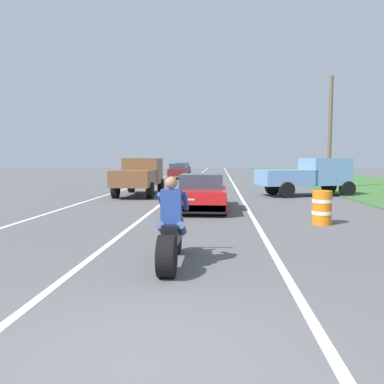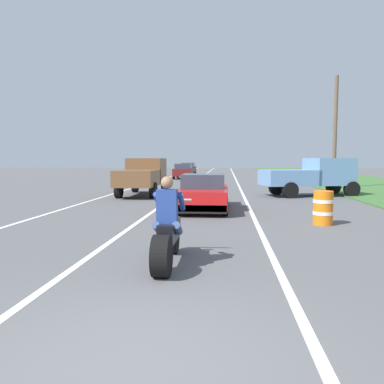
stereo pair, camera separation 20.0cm
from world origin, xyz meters
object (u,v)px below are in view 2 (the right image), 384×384
(sports_car_red, at_px, (204,193))
(pickup_truck_right_shoulder_light_blue, at_px, (312,175))
(motorcycle_with_rider, at_px, (167,234))
(pickup_truck_left_lane_brown, at_px, (143,175))
(construction_barrel_nearest, at_px, (323,208))
(distant_car_further_ahead, at_px, (188,168))
(distant_car_far_ahead, at_px, (184,171))

(sports_car_red, height_order, pickup_truck_right_shoulder_light_blue, pickup_truck_right_shoulder_light_blue)
(motorcycle_with_rider, xyz_separation_m, sports_car_red, (0.19, 7.60, 0.04))
(pickup_truck_left_lane_brown, bearing_deg, motorcycle_with_rider, -75.41)
(construction_barrel_nearest, bearing_deg, pickup_truck_left_lane_brown, 130.77)
(pickup_truck_right_shoulder_light_blue, height_order, distant_car_further_ahead, pickup_truck_right_shoulder_light_blue)
(sports_car_red, xyz_separation_m, construction_barrel_nearest, (3.69, -2.96, -0.13))
(pickup_truck_right_shoulder_light_blue, relative_size, construction_barrel_nearest, 5.14)
(construction_barrel_nearest, xyz_separation_m, distant_car_far_ahead, (-7.08, 25.71, 0.27))
(construction_barrel_nearest, xyz_separation_m, distant_car_further_ahead, (-7.68, 35.89, 0.27))
(pickup_truck_left_lane_brown, relative_size, distant_car_further_ahead, 1.20)
(sports_car_red, distance_m, distant_car_further_ahead, 33.17)
(pickup_truck_left_lane_brown, xyz_separation_m, construction_barrel_nearest, (7.28, -8.45, -0.60))
(pickup_truck_left_lane_brown, xyz_separation_m, distant_car_further_ahead, (-0.39, 27.45, -0.33))
(motorcycle_with_rider, distance_m, construction_barrel_nearest, 6.05)
(pickup_truck_right_shoulder_light_blue, height_order, distant_car_far_ahead, pickup_truck_right_shoulder_light_blue)
(motorcycle_with_rider, bearing_deg, distant_car_far_ahead, 96.03)
(pickup_truck_left_lane_brown, relative_size, distant_car_far_ahead, 1.20)
(pickup_truck_right_shoulder_light_blue, height_order, construction_barrel_nearest, pickup_truck_right_shoulder_light_blue)
(motorcycle_with_rider, relative_size, pickup_truck_left_lane_brown, 0.46)
(distant_car_far_ahead, bearing_deg, pickup_truck_left_lane_brown, -90.66)
(sports_car_red, distance_m, pickup_truck_left_lane_brown, 6.58)
(sports_car_red, xyz_separation_m, distant_car_further_ahead, (-3.99, 32.93, 0.14))
(construction_barrel_nearest, distance_m, distant_car_far_ahead, 26.67)
(pickup_truck_left_lane_brown, xyz_separation_m, distant_car_far_ahead, (0.20, 17.26, -0.33))
(pickup_truck_left_lane_brown, bearing_deg, construction_barrel_nearest, -49.23)
(sports_car_red, relative_size, distant_car_further_ahead, 1.08)
(pickup_truck_left_lane_brown, relative_size, pickup_truck_right_shoulder_light_blue, 0.93)
(sports_car_red, height_order, pickup_truck_left_lane_brown, pickup_truck_left_lane_brown)
(motorcycle_with_rider, height_order, pickup_truck_right_shoulder_light_blue, pickup_truck_right_shoulder_light_blue)
(construction_barrel_nearest, relative_size, distant_car_further_ahead, 0.25)
(motorcycle_with_rider, height_order, distant_car_far_ahead, motorcycle_with_rider)
(pickup_truck_right_shoulder_light_blue, distance_m, distant_car_further_ahead, 28.63)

